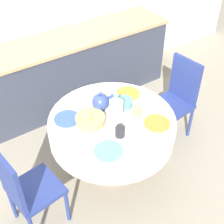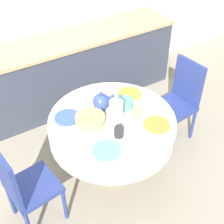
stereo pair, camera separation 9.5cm
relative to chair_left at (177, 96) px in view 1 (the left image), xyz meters
The scene contains 18 objects.
ground_plane 1.08m from the chair_left, behind, with size 12.00×12.00×0.00m, color #9E937F.
wall_back 2.01m from the chair_left, 120.59° to the left, with size 7.00×0.05×2.60m.
kitchen_counter 1.58m from the chair_left, 126.81° to the left, with size 3.24×0.64×0.92m.
dining_table 0.95m from the chair_left, behind, with size 1.20×1.20×0.73m.
chair_left is the anchor object (origin of this frame).
chair_right 1.90m from the chair_left, behind, with size 0.45×0.45×0.96m.
plate_near_left 1.29m from the chair_left, 160.76° to the right, with size 0.24×0.24×0.01m, color #60BCB7.
cup_near_left 1.09m from the chair_left, 162.49° to the right, with size 0.09×0.09×0.09m, color #28282D.
plate_near_right 0.78m from the chair_left, 149.27° to the right, with size 0.24×0.24×0.01m, color orange.
cup_near_right 0.79m from the chair_left, 165.24° to the right, with size 0.09×0.09×0.09m, color #DBB766.
plate_far_left 1.32m from the chair_left, behind, with size 0.24×0.24×0.01m, color #3856AD.
cup_far_left 1.19m from the chair_left, behind, with size 0.09×0.09×0.09m, color #DBB766.
plate_far_right 0.64m from the chair_left, 167.62° to the left, with size 0.24×0.24×0.01m, color yellow.
cup_far_right 0.83m from the chair_left, behind, with size 0.09×0.09×0.09m, color #5BA39E.
coffee_carafe 1.01m from the chair_left, behind, with size 0.13×0.13×0.32m.
teapot 1.00m from the chair_left, behind, with size 0.23×0.16×0.21m.
bread_basket 1.16m from the chair_left, behind, with size 0.27×0.27×0.07m, color tan.
fruit_bowl 0.78m from the chair_left, behind, with size 0.19×0.19×0.07m, color #569993.
Camera 1 is at (-1.23, -1.80, 2.63)m, focal length 50.00 mm.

